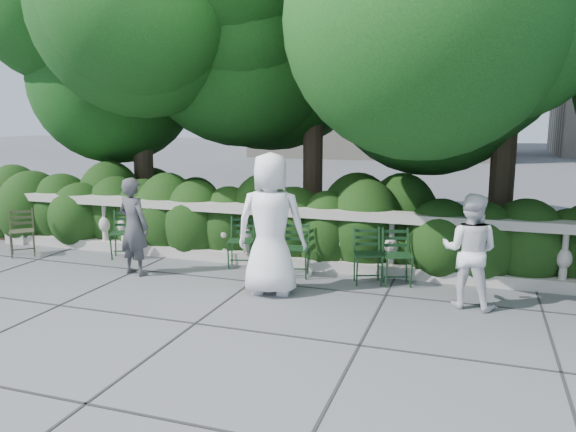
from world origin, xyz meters
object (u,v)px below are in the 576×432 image
(chair_b, at_px, (123,260))
(chair_e, at_px, (398,288))
(chair_weathered, at_px, (24,258))
(person_woman_grey, at_px, (134,227))
(person_casual_man, at_px, (470,251))
(chair_f, at_px, (369,286))
(chair_c, at_px, (294,279))
(chair_d, at_px, (240,270))
(person_businessman, at_px, (271,224))

(chair_b, relative_size, chair_e, 1.00)
(chair_weathered, xyz_separation_m, person_woman_grey, (2.46, -0.25, 0.76))
(chair_e, height_order, person_woman_grey, person_woman_grey)
(chair_b, bearing_deg, person_woman_grey, -65.99)
(chair_e, bearing_deg, person_casual_man, -46.80)
(chair_f, distance_m, chair_weathered, 6.05)
(chair_c, bearing_deg, chair_weathered, 172.40)
(chair_b, distance_m, chair_f, 4.30)
(chair_b, xyz_separation_m, chair_e, (4.72, -0.05, 0.00))
(chair_c, relative_size, chair_weathered, 1.00)
(chair_d, distance_m, chair_f, 2.15)
(chair_c, bearing_deg, chair_b, 166.68)
(chair_e, height_order, chair_weathered, same)
(person_woman_grey, bearing_deg, chair_d, -140.16)
(chair_e, relative_size, chair_weathered, 1.00)
(chair_c, height_order, chair_d, same)
(chair_b, xyz_separation_m, chair_d, (2.16, 0.09, 0.00))
(chair_f, bearing_deg, chair_d, 155.89)
(chair_weathered, bearing_deg, person_businessman, -47.59)
(chair_weathered, xyz_separation_m, person_casual_man, (7.42, -0.13, 0.75))
(chair_c, bearing_deg, person_casual_man, -20.91)
(person_businessman, height_order, person_casual_man, person_businessman)
(chair_e, distance_m, person_casual_man, 1.32)
(chair_f, height_order, person_casual_man, person_casual_man)
(chair_d, bearing_deg, chair_f, -19.49)
(chair_d, bearing_deg, person_businessman, -60.92)
(chair_b, xyz_separation_m, person_casual_man, (5.68, -0.55, 0.75))
(chair_f, height_order, person_woman_grey, person_woman_grey)
(chair_b, xyz_separation_m, person_businessman, (3.06, -0.87, 0.99))
(chair_b, bearing_deg, chair_c, -24.97)
(chair_weathered, distance_m, person_woman_grey, 2.59)
(chair_d, bearing_deg, person_casual_man, -24.46)
(chair_e, distance_m, person_businessman, 2.10)
(chair_f, bearing_deg, chair_weathered, 164.20)
(person_woman_grey, bearing_deg, chair_c, -155.18)
(person_casual_man, bearing_deg, chair_weathered, 8.66)
(person_casual_man, bearing_deg, chair_b, 4.10)
(chair_c, relative_size, person_businessman, 0.42)
(chair_d, bearing_deg, chair_weathered, 173.34)
(person_woman_grey, relative_size, person_casual_man, 1.02)
(chair_f, distance_m, person_casual_man, 1.63)
(chair_d, xyz_separation_m, person_casual_man, (3.52, -0.64, 0.75))
(chair_b, distance_m, person_casual_man, 5.75)
(chair_b, height_order, chair_f, same)
(chair_f, xyz_separation_m, person_woman_grey, (-3.58, -0.56, 0.76))
(person_businessman, bearing_deg, person_casual_man, 178.24)
(chair_f, bearing_deg, person_woman_grey, 170.13)
(chair_e, height_order, person_businessman, person_businessman)
(chair_weathered, distance_m, person_businessman, 4.92)
(chair_d, distance_m, chair_e, 2.56)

